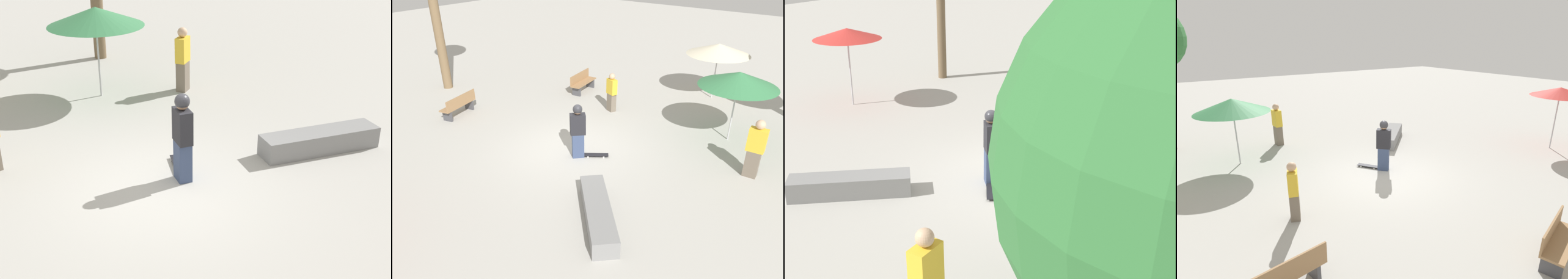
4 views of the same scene
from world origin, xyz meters
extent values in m
plane|color=#B2AFA8|center=(0.00, 0.00, 0.00)|extent=(60.00, 60.00, 0.00)
cube|color=#38476B|center=(0.23, 0.44, 0.40)|extent=(0.45, 0.45, 0.81)
cube|color=#232328|center=(0.23, 0.44, 1.14)|extent=(0.52, 0.52, 0.67)
sphere|color=tan|center=(0.23, 0.44, 1.60)|extent=(0.26, 0.26, 0.26)
sphere|color=#2D2D33|center=(0.23, 0.44, 1.63)|extent=(0.29, 0.29, 0.29)
cube|color=black|center=(-0.10, 0.90, 0.06)|extent=(0.63, 0.77, 0.02)
cylinder|color=silver|center=(-0.31, 1.05, 0.03)|extent=(0.06, 0.06, 0.05)
cylinder|color=silver|center=(-0.17, 1.15, 0.03)|extent=(0.06, 0.06, 0.05)
cylinder|color=silver|center=(-0.02, 0.64, 0.03)|extent=(0.06, 0.06, 0.05)
cylinder|color=silver|center=(0.11, 0.74, 0.03)|extent=(0.06, 0.06, 0.05)
cube|color=gray|center=(2.40, 2.77, 0.23)|extent=(2.36, 2.28, 0.46)
cube|color=#47474C|center=(1.12, -5.18, 0.20)|extent=(0.17, 0.40, 0.40)
cube|color=#47474C|center=(-0.09, -5.47, 0.20)|extent=(0.17, 0.40, 0.40)
cube|color=#9E754C|center=(0.52, -5.32, 0.42)|extent=(1.66, 0.80, 0.05)
cube|color=#9E754C|center=(0.47, -5.13, 0.65)|extent=(1.57, 0.41, 0.40)
cube|color=#47474C|center=(-3.91, -2.92, 0.20)|extent=(0.13, 0.40, 0.40)
cube|color=#9E754C|center=(-4.52, -3.00, 0.42)|extent=(1.65, 0.66, 0.05)
cube|color=#9E754C|center=(-4.50, -3.20, 0.65)|extent=(1.59, 0.26, 0.40)
cylinder|color=#B7B7BC|center=(7.33, -1.75, 1.21)|extent=(0.05, 0.05, 2.43)
cone|color=red|center=(7.33, -1.75, 2.38)|extent=(2.20, 2.20, 0.35)
cylinder|color=#B7B7BC|center=(-3.80, 3.86, 1.13)|extent=(0.05, 0.05, 2.26)
cone|color=#387F4C|center=(-3.80, 3.86, 2.18)|extent=(2.54, 2.54, 0.48)
cube|color=#726656|center=(-3.45, -0.77, 0.36)|extent=(0.34, 0.39, 0.73)
cube|color=yellow|center=(-3.45, -0.77, 1.03)|extent=(0.38, 0.48, 0.60)
sphere|color=tan|center=(-3.45, -0.77, 1.44)|extent=(0.24, 0.24, 0.24)
cube|color=#726656|center=(-1.92, 5.15, 0.42)|extent=(0.29, 0.40, 0.83)
cube|color=yellow|center=(-1.92, 5.15, 1.18)|extent=(0.30, 0.50, 0.69)
sphere|color=tan|center=(-1.92, 5.15, 1.66)|extent=(0.27, 0.27, 0.27)
camera|label=1|loc=(4.16, -8.06, 5.20)|focal=50.00mm
camera|label=2|loc=(8.45, 7.02, 6.18)|focal=35.00mm
camera|label=3|loc=(-6.25, 9.89, 5.62)|focal=50.00mm
camera|label=4|loc=(-5.67, -7.47, 4.41)|focal=28.00mm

